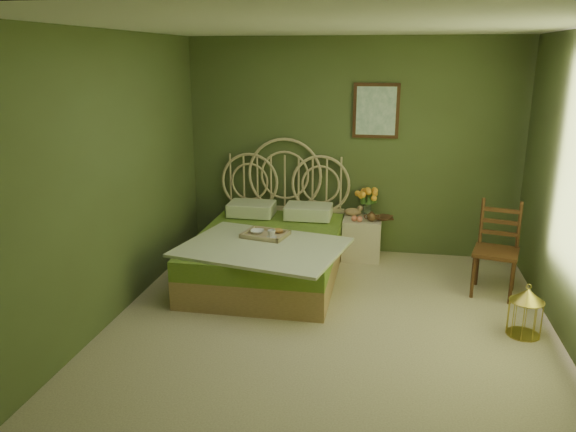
% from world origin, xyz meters
% --- Properties ---
extents(floor, '(4.50, 4.50, 0.00)m').
position_xyz_m(floor, '(0.00, 0.00, 0.00)').
color(floor, beige).
rests_on(floor, ground).
extents(ceiling, '(4.50, 4.50, 0.00)m').
position_xyz_m(ceiling, '(0.00, 0.00, 2.60)').
color(ceiling, silver).
rests_on(ceiling, wall_back).
extents(wall_back, '(4.00, 0.00, 4.00)m').
position_xyz_m(wall_back, '(0.00, 2.25, 1.30)').
color(wall_back, '#4E5F32').
rests_on(wall_back, floor).
extents(wall_left, '(0.00, 4.50, 4.50)m').
position_xyz_m(wall_left, '(-2.00, 0.00, 1.30)').
color(wall_left, '#4E5F32').
rests_on(wall_left, floor).
extents(wall_art, '(0.54, 0.04, 0.64)m').
position_xyz_m(wall_art, '(0.28, 2.22, 1.75)').
color(wall_art, '#34180E').
rests_on(wall_art, wall_back).
extents(bed, '(1.78, 2.25, 1.40)m').
position_xyz_m(bed, '(-0.80, 1.21, 0.31)').
color(bed, tan).
rests_on(bed, floor).
extents(nightstand, '(0.46, 0.46, 0.93)m').
position_xyz_m(nightstand, '(0.19, 2.00, 0.34)').
color(nightstand, beige).
rests_on(nightstand, floor).
extents(chair, '(0.52, 0.52, 0.96)m').
position_xyz_m(chair, '(1.57, 1.21, 0.53)').
color(chair, '#34180E').
rests_on(chair, floor).
extents(birdcage, '(0.29, 0.29, 0.44)m').
position_xyz_m(birdcage, '(1.70, 0.25, 0.21)').
color(birdcage, gold).
rests_on(birdcage, floor).
extents(book_lower, '(0.22, 0.26, 0.02)m').
position_xyz_m(book_lower, '(0.36, 2.00, 0.51)').
color(book_lower, '#381E0F').
rests_on(book_lower, nightstand).
extents(book_upper, '(0.23, 0.26, 0.02)m').
position_xyz_m(book_upper, '(0.36, 2.00, 0.53)').
color(book_upper, '#472819').
rests_on(book_upper, nightstand).
extents(cereal_bowl, '(0.17, 0.17, 0.04)m').
position_xyz_m(cereal_bowl, '(-0.89, 1.05, 0.56)').
color(cereal_bowl, white).
rests_on(cereal_bowl, bed).
extents(coffee_cup, '(0.11, 0.11, 0.08)m').
position_xyz_m(coffee_cup, '(-0.71, 0.94, 0.58)').
color(coffee_cup, white).
rests_on(coffee_cup, bed).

